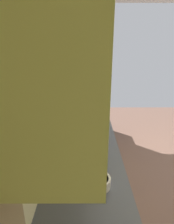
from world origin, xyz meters
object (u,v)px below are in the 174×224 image
(bowl, at_px, (98,181))
(kettle, at_px, (91,100))
(microwave, at_px, (84,123))
(oven_range, at_px, (88,113))

(bowl, xyz_separation_m, kettle, (1.79, 0.00, 0.05))
(bowl, height_order, kettle, kettle)
(bowl, relative_size, kettle, 0.89)
(microwave, relative_size, kettle, 2.60)
(bowl, distance_m, kettle, 1.79)
(microwave, distance_m, bowl, 0.71)
(oven_range, height_order, bowl, oven_range)
(microwave, height_order, kettle, microwave)
(oven_range, relative_size, bowl, 6.35)
(oven_range, bearing_deg, kettle, -176.70)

